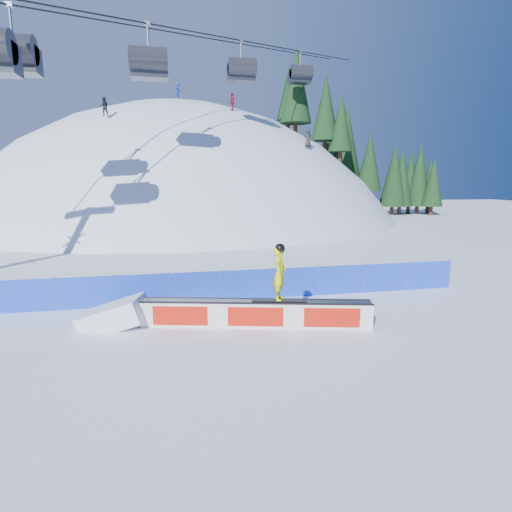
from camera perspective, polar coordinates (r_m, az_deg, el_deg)
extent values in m
plane|color=white|center=(11.46, -7.29, -13.13)|extent=(160.00, 160.00, 0.00)
sphere|color=white|center=(57.14, -10.08, -12.86)|extent=(64.00, 64.00, 64.00)
cylinder|color=#372416|center=(57.93, 2.68, 17.48)|extent=(0.50, 0.50, 1.40)
cone|color=black|center=(58.85, 2.73, 22.86)|extent=(4.36, 4.36, 9.91)
cylinder|color=#372416|center=(52.88, 6.93, 16.82)|extent=(0.50, 0.50, 1.40)
cone|color=black|center=(53.57, 7.05, 21.65)|extent=(3.47, 3.47, 7.88)
cylinder|color=#372416|center=(55.37, 7.20, 16.01)|extent=(0.50, 0.50, 1.40)
cone|color=black|center=(56.11, 7.33, 21.37)|extent=(4.11, 4.11, 9.33)
cylinder|color=#372416|center=(52.59, 11.02, 14.10)|extent=(0.50, 0.50, 1.40)
cone|color=black|center=(53.05, 11.20, 18.83)|extent=(3.33, 3.33, 7.56)
cylinder|color=#372416|center=(60.20, 10.34, 11.87)|extent=(0.50, 0.50, 1.40)
cone|color=black|center=(60.54, 10.51, 16.65)|extent=(3.91, 3.91, 8.89)
cylinder|color=#372416|center=(60.53, 11.19, 10.96)|extent=(0.50, 0.50, 1.40)
cone|color=black|center=(60.68, 11.32, 14.51)|extent=(2.78, 2.78, 6.32)
cylinder|color=#372416|center=(54.97, 16.57, 7.66)|extent=(0.50, 0.50, 1.40)
cone|color=black|center=(54.98, 16.85, 12.91)|extent=(3.91, 3.91, 8.89)
cylinder|color=#372416|center=(56.89, 16.02, 7.52)|extent=(0.50, 0.50, 1.40)
cone|color=black|center=(56.84, 16.24, 11.69)|extent=(3.12, 3.12, 7.10)
cylinder|color=#372416|center=(58.24, 17.28, 6.20)|extent=(0.50, 0.50, 1.40)
cone|color=black|center=(58.11, 17.50, 10.12)|extent=(2.98, 2.98, 6.77)
cylinder|color=#372416|center=(63.01, 17.58, 6.48)|extent=(0.50, 0.50, 1.40)
cone|color=black|center=(62.89, 17.80, 10.50)|extent=(3.36, 3.36, 7.63)
cylinder|color=#372416|center=(63.02, 18.81, 6.41)|extent=(0.50, 0.50, 1.40)
cone|color=black|center=(62.90, 19.07, 10.67)|extent=(3.60, 3.60, 8.17)
cylinder|color=#372416|center=(59.56, 21.57, 6.03)|extent=(0.50, 0.50, 1.40)
cone|color=black|center=(59.43, 21.81, 9.50)|extent=(2.66, 2.66, 6.04)
cylinder|color=#372416|center=(61.45, 23.25, 6.03)|extent=(0.50, 0.50, 1.40)
cone|color=black|center=(61.32, 23.54, 10.05)|extent=(3.27, 3.27, 7.44)
cylinder|color=#372416|center=(60.28, 25.51, 5.78)|extent=(0.50, 0.50, 1.40)
cone|color=black|center=(60.15, 25.87, 10.27)|extent=(3.64, 3.64, 8.27)
cube|color=blue|center=(15.52, -8.59, -4.44)|extent=(22.00, 0.03, 1.20)
cylinder|color=#414D75|center=(16.08, -26.74, -4.76)|extent=(0.05, 0.05, 1.30)
cylinder|color=#414D75|center=(15.66, -19.65, -4.62)|extent=(0.05, 0.05, 1.30)
cylinder|color=#414D75|center=(15.49, -12.30, -4.40)|extent=(0.05, 0.05, 1.30)
cylinder|color=#414D75|center=(15.58, -4.91, -4.11)|extent=(0.05, 0.05, 1.30)
cylinder|color=#414D75|center=(15.92, 2.28, -3.76)|extent=(0.05, 0.05, 1.30)
cylinder|color=#414D75|center=(16.50, 9.05, -3.37)|extent=(0.05, 0.05, 1.30)
cylinder|color=#414D75|center=(17.29, 15.29, -2.98)|extent=(0.05, 0.05, 1.30)
cylinder|color=#414D75|center=(18.26, 20.91, -2.59)|extent=(0.05, 0.05, 1.30)
cylinder|color=#414D75|center=(19.40, 25.92, -2.22)|extent=(0.05, 0.05, 1.30)
cylinder|color=#24242B|center=(29.48, -15.11, 25.53)|extent=(2.40, 1.50, 1.50)
cylinder|color=#24242B|center=(38.40, -2.00, 25.39)|extent=(2.40, 1.50, 1.50)
cylinder|color=#24242B|center=(49.35, 6.52, 24.67)|extent=(2.40, 1.50, 1.50)
cube|color=white|center=(12.89, -0.04, -8.33)|extent=(7.26, 2.17, 0.83)
cube|color=gray|center=(12.76, -0.04, -6.49)|extent=(7.19, 2.18, 0.04)
cube|color=black|center=(12.53, -0.08, -6.78)|extent=(7.15, 1.75, 0.06)
cube|color=black|center=(12.99, 0.00, -6.14)|extent=(7.15, 1.75, 0.06)
cube|color=red|center=(12.67, -0.08, -8.68)|extent=(6.79, 1.65, 0.62)
cube|color=red|center=(13.12, 0.00, -7.99)|extent=(6.79, 1.65, 0.62)
cube|color=black|center=(12.74, 3.36, -6.29)|extent=(1.78, 0.72, 0.03)
imported|color=#E9ED06|center=(12.52, 3.40, -2.50)|extent=(0.62, 0.73, 1.70)
sphere|color=black|center=(12.36, 3.44, 1.08)|extent=(0.32, 0.32, 0.32)
imported|color=black|center=(39.92, -20.90, 19.30)|extent=(0.95, 0.84, 1.65)
imported|color=#AE1838|center=(42.69, -3.42, 21.16)|extent=(0.67, 1.04, 1.65)
imported|color=#1D4DAE|center=(47.82, -11.11, 22.15)|extent=(1.17, 1.20, 1.65)
imported|color=black|center=(40.55, 7.41, 16.42)|extent=(0.87, 0.62, 1.65)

